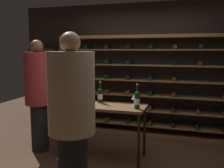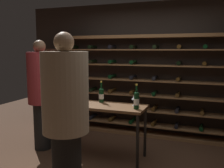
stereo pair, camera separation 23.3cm
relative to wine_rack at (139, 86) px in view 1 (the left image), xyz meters
The scene contains 10 objects.
ground_plane 1.87m from the wine_rack, 89.35° to the right, with size 9.62×9.62×0.00m, color #472D1E.
back_wall 0.40m from the wine_rack, 85.10° to the left, with size 5.24×0.10×2.62m, color black.
wine_rack is the anchor object (origin of this frame).
tasting_table 1.33m from the wine_rack, 105.32° to the right, with size 1.38×0.56×0.84m.
person_bystander_red_print 2.54m from the wine_rack, 95.29° to the right, with size 0.50×0.50×1.88m.
person_guest_khaki 1.95m from the wine_rack, 137.19° to the right, with size 0.44×0.45×1.85m.
display_cabinet 2.06m from the wine_rack, behind, with size 0.44×0.36×1.71m, color #4C2D1E.
wine_bottle_black_capsule 1.17m from the wine_rack, 111.60° to the right, with size 0.08×0.08×0.35m.
wine_bottle_red_label 1.37m from the wine_rack, 80.19° to the right, with size 0.08×0.08×0.37m.
wine_glass_stemmed_left 1.15m from the wine_rack, 82.71° to the right, with size 0.09×0.09×0.17m.
Camera 1 is at (0.95, -3.34, 1.69)m, focal length 41.00 mm.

